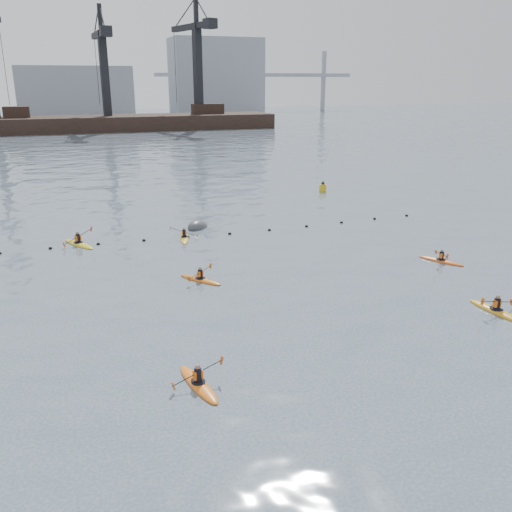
# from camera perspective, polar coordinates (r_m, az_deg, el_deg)

# --- Properties ---
(ground) EXTENTS (400.00, 400.00, 0.00)m
(ground) POSITION_cam_1_polar(r_m,az_deg,el_deg) (19.37, 14.02, -15.20)
(ground) COLOR #3E4C5A
(ground) RESTS_ON ground
(float_line) EXTENTS (33.24, 0.73, 0.24)m
(float_line) POSITION_cam_1_polar(r_m,az_deg,el_deg) (38.37, -5.04, 2.24)
(float_line) COLOR black
(float_line) RESTS_ON ground
(barge_pier) EXTENTS (72.00, 19.30, 29.50)m
(barge_pier) POSITION_cam_1_polar(r_m,az_deg,el_deg) (123.93, -15.37, 13.49)
(barge_pier) COLOR black
(barge_pier) RESTS_ON ground
(skyline) EXTENTS (141.00, 28.00, 22.00)m
(skyline) POSITION_cam_1_polar(r_m,az_deg,el_deg) (163.99, -15.87, 17.00)
(skyline) COLOR gray
(skyline) RESTS_ON ground
(kayaker_0) EXTENTS (2.02, 3.05, 1.02)m
(kayaker_0) POSITION_cam_1_polar(r_m,az_deg,el_deg) (20.05, -6.10, -13.16)
(kayaker_0) COLOR orange
(kayaker_0) RESTS_ON ground
(kayaker_1) EXTENTS (2.10, 3.17, 1.02)m
(kayaker_1) POSITION_cam_1_polar(r_m,az_deg,el_deg) (28.05, 23.95, -5.25)
(kayaker_1) COLOR orange
(kayaker_1) RESTS_ON ground
(kayaker_2) EXTENTS (2.12, 2.61, 0.90)m
(kayaker_2) POSITION_cam_1_polar(r_m,az_deg,el_deg) (29.73, -5.87, -2.44)
(kayaker_2) COLOR #CD6313
(kayaker_2) RESTS_ON ground
(kayaker_3) EXTENTS (1.96, 2.92, 1.07)m
(kayaker_3) POSITION_cam_1_polar(r_m,az_deg,el_deg) (37.66, -7.56, 1.93)
(kayaker_3) COLOR yellow
(kayaker_3) RESTS_ON ground
(kayaker_4) EXTENTS (1.85, 2.74, 1.10)m
(kayaker_4) POSITION_cam_1_polar(r_m,az_deg,el_deg) (34.47, 18.90, -0.44)
(kayaker_4) COLOR #CE5213
(kayaker_4) RESTS_ON ground
(kayaker_5) EXTENTS (2.18, 3.18, 1.18)m
(kayaker_5) POSITION_cam_1_polar(r_m,az_deg,el_deg) (37.85, -18.18, 1.27)
(kayaker_5) COLOR yellow
(kayaker_5) RESTS_ON ground
(mooring_buoy) EXTENTS (2.48, 2.63, 1.51)m
(mooring_buoy) POSITION_cam_1_polar(r_m,az_deg,el_deg) (40.52, -6.14, 3.01)
(mooring_buoy) COLOR #3D4042
(mooring_buoy) RESTS_ON ground
(nav_buoy) EXTENTS (0.68, 0.68, 1.24)m
(nav_buoy) POSITION_cam_1_polar(r_m,az_deg,el_deg) (53.74, 7.05, 7.12)
(nav_buoy) COLOR gold
(nav_buoy) RESTS_ON ground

